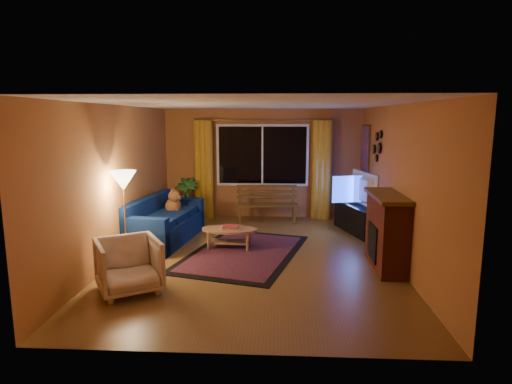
# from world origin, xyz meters

# --- Properties ---
(floor) EXTENTS (4.50, 6.00, 0.02)m
(floor) POSITION_xyz_m (0.00, 0.00, -0.01)
(floor) COLOR brown
(floor) RESTS_ON ground
(ceiling) EXTENTS (4.50, 6.00, 0.02)m
(ceiling) POSITION_xyz_m (0.00, 0.00, 2.51)
(ceiling) COLOR white
(ceiling) RESTS_ON ground
(wall_back) EXTENTS (4.50, 0.02, 2.50)m
(wall_back) POSITION_xyz_m (0.00, 3.01, 1.25)
(wall_back) COLOR #B77139
(wall_back) RESTS_ON ground
(wall_left) EXTENTS (0.02, 6.00, 2.50)m
(wall_left) POSITION_xyz_m (-2.26, 0.00, 1.25)
(wall_left) COLOR #B77139
(wall_left) RESTS_ON ground
(wall_right) EXTENTS (0.02, 6.00, 2.50)m
(wall_right) POSITION_xyz_m (2.26, 0.00, 1.25)
(wall_right) COLOR #B77139
(wall_right) RESTS_ON ground
(window) EXTENTS (2.00, 0.02, 1.30)m
(window) POSITION_xyz_m (0.00, 2.94, 1.45)
(window) COLOR black
(window) RESTS_ON wall_back
(curtain_rod) EXTENTS (3.20, 0.03, 0.03)m
(curtain_rod) POSITION_xyz_m (0.00, 2.90, 2.25)
(curtain_rod) COLOR #BF8C3F
(curtain_rod) RESTS_ON wall_back
(curtain_left) EXTENTS (0.36, 0.36, 2.24)m
(curtain_left) POSITION_xyz_m (-1.35, 2.88, 1.12)
(curtain_left) COLOR gold
(curtain_left) RESTS_ON ground
(curtain_right) EXTENTS (0.36, 0.36, 2.24)m
(curtain_right) POSITION_xyz_m (1.35, 2.88, 1.12)
(curtain_right) COLOR gold
(curtain_right) RESTS_ON ground
(bench) EXTENTS (1.36, 0.49, 0.40)m
(bench) POSITION_xyz_m (0.12, 2.41, 0.20)
(bench) COLOR #513815
(bench) RESTS_ON ground
(potted_plant) EXTENTS (0.62, 0.62, 0.96)m
(potted_plant) POSITION_xyz_m (-1.70, 2.57, 0.48)
(potted_plant) COLOR #235B1E
(potted_plant) RESTS_ON ground
(sofa) EXTENTS (1.15, 2.14, 0.82)m
(sofa) POSITION_xyz_m (-1.74, 0.86, 0.41)
(sofa) COLOR #081844
(sofa) RESTS_ON ground
(dog) EXTENTS (0.45, 0.53, 0.50)m
(dog) POSITION_xyz_m (-1.69, 1.31, 0.66)
(dog) COLOR brown
(dog) RESTS_ON sofa
(armchair) EXTENTS (1.04, 1.02, 0.80)m
(armchair) POSITION_xyz_m (-1.59, -1.54, 0.40)
(armchair) COLOR beige
(armchair) RESTS_ON ground
(floor_lamp) EXTENTS (0.33, 0.33, 1.49)m
(floor_lamp) POSITION_xyz_m (-2.00, -0.48, 0.75)
(floor_lamp) COLOR #BF8C3F
(floor_lamp) RESTS_ON ground
(rug) EXTENTS (2.35, 3.05, 0.02)m
(rug) POSITION_xyz_m (-0.21, 0.17, 0.01)
(rug) COLOR maroon
(rug) RESTS_ON ground
(coffee_table) EXTENTS (1.06, 1.06, 0.36)m
(coffee_table) POSITION_xyz_m (-0.48, 0.45, 0.18)
(coffee_table) COLOR #A77A53
(coffee_table) RESTS_ON ground
(tv_console) EXTENTS (0.82, 1.41, 0.56)m
(tv_console) POSITION_xyz_m (2.00, 1.69, 0.28)
(tv_console) COLOR black
(tv_console) RESTS_ON ground
(television) EXTENTS (0.41, 1.17, 0.67)m
(television) POSITION_xyz_m (2.00, 1.69, 0.89)
(television) COLOR black
(television) RESTS_ON tv_console
(fireplace) EXTENTS (0.40, 1.20, 1.10)m
(fireplace) POSITION_xyz_m (2.05, -0.40, 0.55)
(fireplace) COLOR maroon
(fireplace) RESTS_ON ground
(mirror_cluster) EXTENTS (0.06, 0.60, 0.56)m
(mirror_cluster) POSITION_xyz_m (2.21, 1.30, 1.80)
(mirror_cluster) COLOR black
(mirror_cluster) RESTS_ON wall_right
(painting) EXTENTS (0.04, 0.76, 0.96)m
(painting) POSITION_xyz_m (2.22, 2.45, 1.65)
(painting) COLOR #CB4531
(painting) RESTS_ON wall_right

